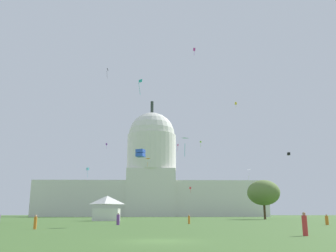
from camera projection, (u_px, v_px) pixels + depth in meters
The scene contains 23 objects.
ground_plane at pixel (160, 241), 22.16m from camera, with size 800.00×800.00×0.00m, color #42662D.
capitol_building at pixel (151, 180), 211.47m from camera, with size 128.39×28.49×67.70m.
event_tent at pixel (107, 208), 86.07m from camera, with size 6.06×6.24×5.74m.
tree_east_mid at pixel (264, 193), 108.56m from camera, with size 12.74×12.82×11.36m.
person_orange_mid_left at pixel (327, 220), 54.03m from camera, with size 0.64×0.64×1.54m.
person_purple_edge_west at pixel (118, 220), 54.01m from camera, with size 0.66×0.66×1.71m.
person_red_aisle_center at pixel (305, 225), 27.57m from camera, with size 0.54×0.54×1.73m.
person_orange_mid_center at pixel (189, 219), 59.74m from camera, with size 0.41×0.41×1.49m.
person_orange_edge_east at pixel (35, 222), 39.24m from camera, with size 0.45×0.45×1.51m.
kite_black_mid at pixel (289, 154), 109.96m from camera, with size 0.79×0.84×0.86m.
kite_violet_high at pixel (106, 144), 192.05m from camera, with size 1.03×0.97×3.08m.
kite_turquoise_mid at pixel (140, 83), 83.76m from camera, with size 0.88×0.69×3.89m.
kite_white_low at pixel (249, 172), 127.43m from camera, with size 1.35×1.15×3.60m.
kite_magenta_high at pixel (194, 50), 131.15m from camera, with size 0.84×0.50×2.89m.
kite_lime_mid at pixel (201, 142), 162.45m from camera, with size 0.80×0.80×2.86m.
kite_orange_mid at pixel (148, 160), 144.19m from camera, with size 1.77×1.29×2.58m.
kite_cyan_mid at pixel (88, 169), 164.43m from camera, with size 1.31×1.32×4.50m.
kite_blue_low at pixel (140, 153), 50.77m from camera, with size 1.38×1.37×1.04m.
kite_yellow_high at pixel (236, 103), 187.18m from camera, with size 0.90×0.97×2.62m.
kite_green_low at pixel (184, 141), 71.54m from camera, with size 1.43×0.99×3.43m.
kite_pink_mid at pixel (178, 146), 140.80m from camera, with size 0.70×0.66×3.12m.
kite_red_low at pixel (190, 188), 186.47m from camera, with size 0.89×0.58×3.29m.
kite_black_high at pixel (107, 71), 151.23m from camera, with size 0.68×0.88×4.46m.
Camera 1 is at (-0.16, -23.17, 1.61)m, focal length 39.33 mm.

